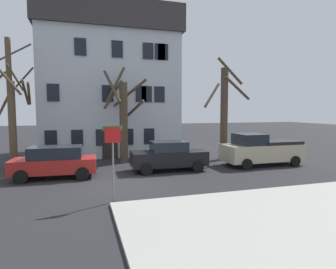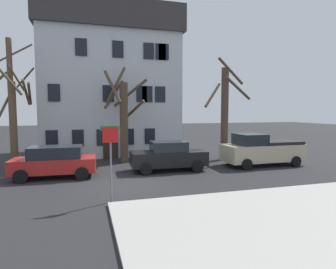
# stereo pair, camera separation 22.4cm
# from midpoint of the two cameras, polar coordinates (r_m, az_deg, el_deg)

# --- Properties ---
(ground_plane) EXTENTS (120.00, 120.00, 0.00)m
(ground_plane) POSITION_cam_midpoint_polar(r_m,az_deg,el_deg) (14.16, -8.19, -9.81)
(ground_plane) COLOR #262628
(sidewalk_slab) EXTENTS (10.88, 6.30, 0.12)m
(sidewalk_slab) POSITION_cam_midpoint_polar(r_m,az_deg,el_deg) (10.36, 23.21, -15.36)
(sidewalk_slab) COLOR #A8A59E
(sidewalk_slab) RESTS_ON ground_plane
(building_main) EXTENTS (11.05, 7.10, 11.70)m
(building_main) POSITION_cam_midpoint_polar(r_m,az_deg,el_deg) (24.73, -11.24, 10.29)
(building_main) COLOR silver
(building_main) RESTS_ON ground_plane
(tree_bare_near) EXTENTS (2.73, 2.24, 7.97)m
(tree_bare_near) POSITION_cam_midpoint_polar(r_m,az_deg,el_deg) (20.17, -28.56, 6.06)
(tree_bare_near) COLOR brown
(tree_bare_near) RESTS_ON ground_plane
(tree_bare_mid) EXTENTS (2.87, 2.59, 6.03)m
(tree_bare_mid) POSITION_cam_midpoint_polar(r_m,az_deg,el_deg) (19.28, -28.40, 2.80)
(tree_bare_mid) COLOR brown
(tree_bare_mid) RESTS_ON ground_plane
(tree_bare_far) EXTENTS (3.13, 3.08, 6.63)m
(tree_bare_far) POSITION_cam_midpoint_polar(r_m,az_deg,el_deg) (19.67, -8.63, 3.73)
(tree_bare_far) COLOR #4C3D2D
(tree_bare_far) RESTS_ON ground_plane
(tree_bare_end) EXTENTS (3.11, 3.15, 7.18)m
(tree_bare_end) POSITION_cam_midpoint_polar(r_m,az_deg,el_deg) (20.93, 11.66, 4.73)
(tree_bare_end) COLOR #4C3D2D
(tree_bare_end) RESTS_ON ground_plane
(car_red_wagon) EXTENTS (4.32, 2.18, 1.68)m
(car_red_wagon) POSITION_cam_midpoint_polar(r_m,az_deg,el_deg) (16.22, -21.39, -5.04)
(car_red_wagon) COLOR #AD231E
(car_red_wagon) RESTS_ON ground_plane
(car_black_sedan) EXTENTS (4.50, 2.13, 1.75)m
(car_black_sedan) POSITION_cam_midpoint_polar(r_m,az_deg,el_deg) (16.89, 0.48, -4.34)
(car_black_sedan) COLOR black
(car_black_sedan) RESTS_ON ground_plane
(pickup_truck_beige) EXTENTS (5.20, 2.29, 2.08)m
(pickup_truck_beige) POSITION_cam_midpoint_polar(r_m,az_deg,el_deg) (19.49, 18.57, -2.96)
(pickup_truck_beige) COLOR #C6B793
(pickup_truck_beige) RESTS_ON ground_plane
(street_sign_pole) EXTENTS (0.76, 0.07, 2.98)m
(street_sign_pole) POSITION_cam_midpoint_polar(r_m,az_deg,el_deg) (11.11, -10.87, -2.95)
(street_sign_pole) COLOR slate
(street_sign_pole) RESTS_ON ground_plane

